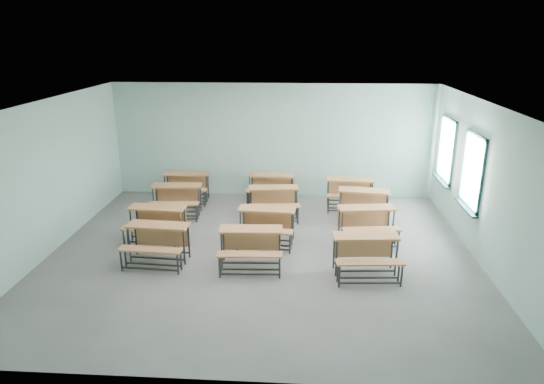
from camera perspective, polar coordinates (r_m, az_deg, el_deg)
The scene contains 13 objects.
room at distance 9.90m, azimuth -0.85°, elevation 1.20°, with size 9.04×8.04×3.24m.
desk_unit_r0c0 at distance 10.16m, azimuth -13.39°, elevation -5.30°, with size 1.31×0.92×0.79m.
desk_unit_r0c1 at distance 9.70m, azimuth -2.52°, elevation -5.95°, with size 1.30×0.91×0.79m.
desk_unit_r0c2 at distance 9.55m, azimuth 11.03°, elevation -6.69°, with size 1.32×0.94×0.79m.
desk_unit_r1c0 at distance 11.15m, azimuth -13.46°, elevation -3.14°, with size 1.31×0.93×0.79m.
desk_unit_r1c1 at distance 10.76m, azimuth -0.67°, elevation -3.42°, with size 1.32×0.93×0.79m.
desk_unit_r1c2 at distance 11.04m, azimuth 11.16°, elevation -3.20°, with size 1.35×0.99×0.79m.
desk_unit_r2c0 at distance 12.65m, azimuth -11.20°, elevation -0.42°, with size 1.31×0.92×0.79m.
desk_unit_r2c1 at distance 12.24m, azimuth 0.21°, elevation -0.70°, with size 1.34×0.97×0.79m.
desk_unit_r2c2 at distance 12.23m, azimuth 10.74°, elevation -1.04°, with size 1.35×0.99×0.79m.
desk_unit_r3c0 at distance 13.67m, azimuth -10.11°, elevation 1.06°, with size 1.30×0.90×0.79m.
desk_unit_r3c1 at distance 13.32m, azimuth -0.13°, elevation 0.89°, with size 1.31×0.93×0.79m.
desk_unit_r3c2 at distance 13.10m, azimuth 9.17°, elevation 0.35°, with size 1.28×0.87×0.79m.
Camera 1 is at (0.84, -9.40, 4.50)m, focal length 32.00 mm.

